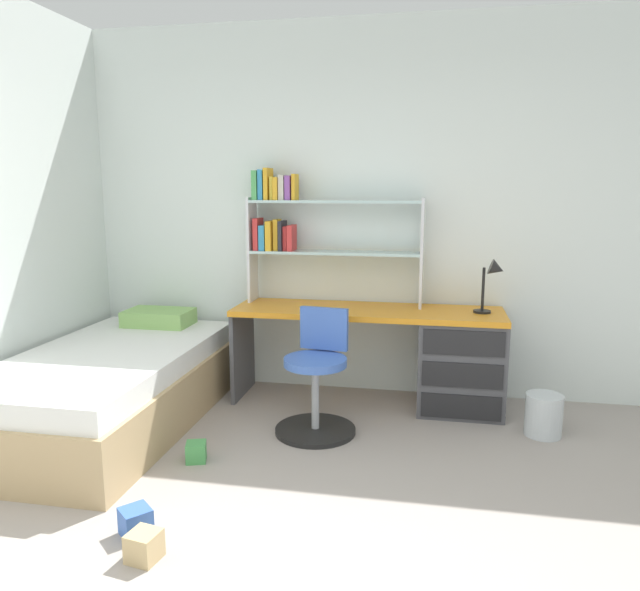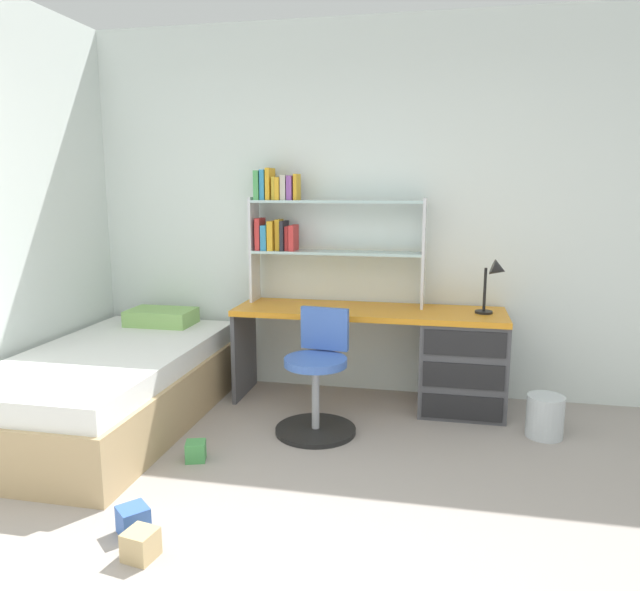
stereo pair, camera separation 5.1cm
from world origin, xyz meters
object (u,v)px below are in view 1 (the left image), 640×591
(bed_platform, at_px, (110,387))
(toy_block_green_1, at_px, (196,452))
(swivel_chair, at_px, (317,385))
(toy_block_blue_0, at_px, (136,522))
(desk, at_px, (436,355))
(waste_bin, at_px, (544,415))
(toy_block_natural_2, at_px, (144,546))
(desk_lamp, at_px, (493,278))
(bookshelf_hutch, at_px, (305,224))

(bed_platform, relative_size, toy_block_green_1, 18.05)
(swivel_chair, bearing_deg, toy_block_blue_0, -113.99)
(toy_block_blue_0, bearing_deg, desk, 54.72)
(toy_block_green_1, bearing_deg, desk, 40.08)
(desk, distance_m, toy_block_green_1, 1.80)
(waste_bin, distance_m, toy_block_blue_0, 2.52)
(swivel_chair, xyz_separation_m, waste_bin, (1.43, 0.20, -0.18))
(bed_platform, distance_m, toy_block_blue_0, 1.42)
(swivel_chair, bearing_deg, desk, 37.51)
(toy_block_blue_0, relative_size, toy_block_natural_2, 1.01)
(desk, bearing_deg, swivel_chair, -142.49)
(toy_block_blue_0, bearing_deg, desk_lamp, 47.77)
(desk, height_order, toy_block_green_1, desk)
(toy_block_green_1, bearing_deg, toy_block_natural_2, -80.98)
(desk, bearing_deg, toy_block_green_1, -139.92)
(bed_platform, relative_size, toy_block_natural_2, 16.08)
(swivel_chair, xyz_separation_m, bed_platform, (-1.37, -0.14, -0.06))
(swivel_chair, bearing_deg, bookshelf_hutch, 107.76)
(swivel_chair, distance_m, bed_platform, 1.38)
(desk, relative_size, toy_block_green_1, 17.17)
(toy_block_natural_2, bearing_deg, waste_bin, 41.60)
(waste_bin, xyz_separation_m, toy_block_blue_0, (-2.01, -1.51, -0.07))
(swivel_chair, bearing_deg, bed_platform, -174.18)
(desk, bearing_deg, waste_bin, -28.75)
(desk, xyz_separation_m, desk_lamp, (0.36, -0.02, 0.57))
(waste_bin, height_order, toy_block_blue_0, waste_bin)
(desk, xyz_separation_m, toy_block_green_1, (-1.35, -1.14, -0.33))
(bookshelf_hutch, xyz_separation_m, toy_block_blue_0, (-0.35, -2.04, -1.23))
(bookshelf_hutch, xyz_separation_m, toy_block_natural_2, (-0.22, -2.21, -1.23))
(bookshelf_hutch, height_order, toy_block_natural_2, bookshelf_hutch)
(desk_lamp, distance_m, bed_platform, 2.67)
(swivel_chair, relative_size, waste_bin, 2.93)
(desk_lamp, height_order, toy_block_green_1, desk_lamp)
(waste_bin, relative_size, toy_block_green_1, 2.40)
(bookshelf_hutch, distance_m, toy_block_natural_2, 2.53)
(desk_lamp, xyz_separation_m, toy_block_blue_0, (-1.69, -1.86, -0.89))
(desk, relative_size, bed_platform, 0.95)
(waste_bin, bearing_deg, desk, 151.25)
(swivel_chair, xyz_separation_m, toy_block_blue_0, (-0.58, -1.31, -0.25))
(bed_platform, bearing_deg, toy_block_blue_0, -55.92)
(desk_lamp, xyz_separation_m, toy_block_green_1, (-1.71, -1.12, -0.90))
(toy_block_blue_0, xyz_separation_m, toy_block_natural_2, (0.13, -0.16, -0.00))
(bookshelf_hutch, xyz_separation_m, waste_bin, (1.67, -0.53, -1.16))
(bed_platform, height_order, toy_block_green_1, bed_platform)
(desk_lamp, bearing_deg, swivel_chair, -153.31)
(toy_block_blue_0, distance_m, toy_block_natural_2, 0.21)
(bookshelf_hutch, relative_size, desk_lamp, 3.36)
(toy_block_natural_2, bearing_deg, toy_block_blue_0, 127.42)
(bookshelf_hutch, relative_size, toy_block_green_1, 11.54)
(swivel_chair, height_order, bed_platform, swivel_chair)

